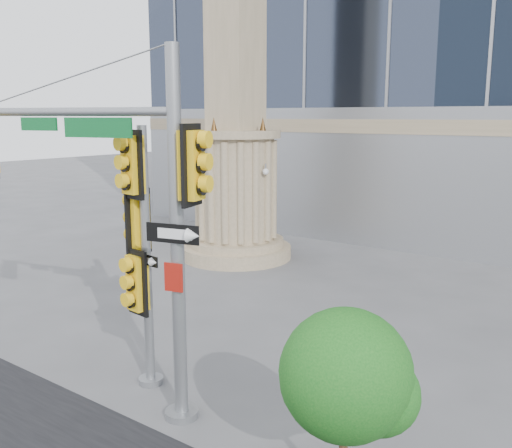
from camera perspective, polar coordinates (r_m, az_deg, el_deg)
The scene contains 5 objects.
ground at distance 13.02m, azimuth -6.13°, elevation -15.02°, with size 120.00×120.00×0.00m, color #545456.
monument at distance 22.47m, azimuth -2.04°, elevation 10.43°, with size 4.40×4.40×16.60m.
main_signal_pole at distance 10.87m, azimuth -13.67°, elevation 3.09°, with size 5.24×1.74×6.87m.
secondary_signal_pole at distance 11.85m, azimuth -11.62°, elevation -1.33°, with size 0.94×0.77×5.47m.
street_tree at distance 8.41m, azimuth 9.21°, elevation -15.18°, with size 1.94×1.90×3.03m.
Camera 1 is at (8.03, -8.55, 5.66)m, focal length 40.00 mm.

